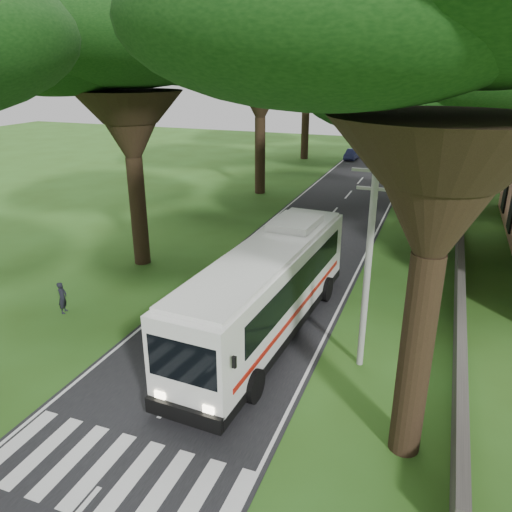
{
  "coord_description": "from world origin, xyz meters",
  "views": [
    {
      "loc": [
        7.6,
        -10.61,
        10.68
      ],
      "look_at": [
        -0.23,
        9.93,
        2.2
      ],
      "focal_mm": 35.0,
      "sensor_mm": 36.0,
      "label": 1
    }
  ],
  "objects": [
    {
      "name": "pedestrian",
      "position": [
        -7.94,
        5.4,
        0.75
      ],
      "size": [
        0.51,
        0.63,
        1.49
      ],
      "primitive_type": "imported",
      "rotation": [
        0.0,
        0.0,
        1.89
      ],
      "color": "black",
      "rests_on": "ground"
    },
    {
      "name": "ground",
      "position": [
        0.0,
        0.0,
        0.0
      ],
      "size": [
        140.0,
        140.0,
        0.0
      ],
      "primitive_type": "plane",
      "color": "#2A4D16",
      "rests_on": "ground"
    },
    {
      "name": "tree_r_midb",
      "position": [
        7.5,
        38.0,
        12.03
      ],
      "size": [
        15.41,
        15.41,
        15.4
      ],
      "color": "black",
      "rests_on": "ground"
    },
    {
      "name": "pole_mid",
      "position": [
        5.5,
        26.0,
        4.18
      ],
      "size": [
        1.6,
        0.24,
        8.0
      ],
      "color": "gray",
      "rests_on": "ground"
    },
    {
      "name": "crosswalk",
      "position": [
        0.0,
        -2.0,
        0.0
      ],
      "size": [
        8.0,
        3.0,
        0.01
      ],
      "primitive_type": "cube",
      "color": "silver",
      "rests_on": "ground"
    },
    {
      "name": "tree_l_midb",
      "position": [
        -7.5,
        30.0,
        13.27
      ],
      "size": [
        15.82,
        15.82,
        16.74
      ],
      "color": "black",
      "rests_on": "ground"
    },
    {
      "name": "road",
      "position": [
        0.0,
        25.0,
        0.01
      ],
      "size": [
        8.0,
        120.0,
        0.04
      ],
      "primitive_type": "cube",
      "color": "black",
      "rests_on": "ground"
    },
    {
      "name": "distant_car_c",
      "position": [
        0.8,
        64.9,
        0.65
      ],
      "size": [
        1.9,
        4.31,
        1.23
      ],
      "primitive_type": "imported",
      "rotation": [
        0.0,
        0.0,
        3.18
      ],
      "color": "maroon",
      "rests_on": "road"
    },
    {
      "name": "tree_l_far",
      "position": [
        -8.5,
        48.0,
        13.02
      ],
      "size": [
        14.06,
        14.06,
        16.18
      ],
      "color": "black",
      "rests_on": "ground"
    },
    {
      "name": "tree_r_far",
      "position": [
        8.5,
        56.0,
        13.05
      ],
      "size": [
        15.89,
        15.89,
        16.53
      ],
      "color": "black",
      "rests_on": "ground"
    },
    {
      "name": "pole_near",
      "position": [
        5.5,
        6.0,
        4.18
      ],
      "size": [
        1.6,
        0.24,
        8.0
      ],
      "color": "gray",
      "rests_on": "ground"
    },
    {
      "name": "distant_car_b",
      "position": [
        -3.0,
        49.39,
        0.63
      ],
      "size": [
        1.42,
        3.67,
        1.19
      ],
      "primitive_type": "imported",
      "rotation": [
        0.0,
        0.0,
        -0.04
      ],
      "color": "navy",
      "rests_on": "road"
    },
    {
      "name": "tree_l_mida",
      "position": [
        -8.0,
        12.0,
        12.21
      ],
      "size": [
        13.83,
        13.83,
        15.3
      ],
      "color": "black",
      "rests_on": "ground"
    },
    {
      "name": "property_wall",
      "position": [
        9.0,
        24.0,
        0.6
      ],
      "size": [
        0.35,
        50.0,
        1.2
      ],
      "primitive_type": "cube",
      "color": "#383533",
      "rests_on": "ground"
    },
    {
      "name": "tree_r_mida",
      "position": [
        8.0,
        20.0,
        10.42
      ],
      "size": [
        15.47,
        15.47,
        13.77
      ],
      "color": "black",
      "rests_on": "ground"
    },
    {
      "name": "pole_far",
      "position": [
        5.5,
        46.0,
        4.18
      ],
      "size": [
        1.6,
        0.24,
        8.0
      ],
      "color": "gray",
      "rests_on": "ground"
    },
    {
      "name": "coach_bus",
      "position": [
        1.42,
        6.93,
        2.06
      ],
      "size": [
        3.62,
        13.14,
        3.84
      ],
      "rotation": [
        0.0,
        0.0,
        -0.06
      ],
      "color": "white",
      "rests_on": "ground"
    }
  ]
}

